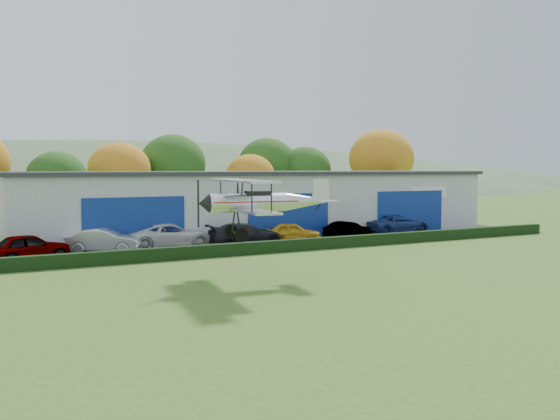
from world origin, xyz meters
name	(u,v)px	position (x,y,z in m)	size (l,w,h in m)	color
ground	(436,303)	(0.00, 0.00, 0.00)	(300.00, 300.00, 0.00)	#3B6720
apron	(272,242)	(3.00, 21.00, 0.03)	(48.00, 9.00, 0.05)	black
hedge	(304,245)	(3.00, 16.20, 0.40)	(46.00, 0.60, 0.80)	black
hangar	(256,202)	(5.00, 27.98, 2.66)	(40.60, 12.60, 5.30)	#B2B7BC
tree_belt	(166,168)	(0.85, 40.62, 5.61)	(75.70, 13.22, 10.12)	#3D2614
distant_hills	(29,243)	(-4.38, 140.00, -13.05)	(430.00, 196.00, 56.00)	#4C6642
car_0	(30,247)	(-13.86, 19.95, 0.85)	(1.88, 4.68, 1.59)	gray
car_1	(104,241)	(-9.27, 21.11, 0.84)	(1.67, 4.77, 1.57)	silver
car_2	(172,235)	(-4.51, 21.70, 0.87)	(2.73, 5.92, 1.65)	silver
car_3	(245,234)	(0.46, 20.23, 0.84)	(2.22, 5.45, 1.58)	black
car_4	(293,232)	(4.44, 20.35, 0.77)	(1.71, 4.24, 1.45)	gold
car_5	(348,230)	(9.26, 20.20, 0.72)	(1.43, 4.09, 1.35)	gray
car_6	(397,224)	(15.16, 21.40, 0.84)	(2.62, 5.69, 1.58)	navy
biplane	(260,200)	(-4.37, 7.72, 3.99)	(6.83, 7.84, 2.92)	silver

